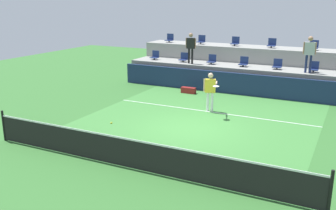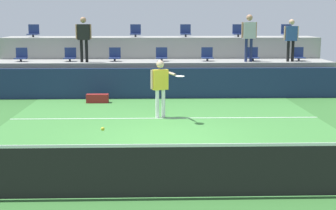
# 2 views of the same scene
# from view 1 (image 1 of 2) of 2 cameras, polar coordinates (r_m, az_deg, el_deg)

# --- Properties ---
(ground_plane) EXTENTS (40.00, 40.00, 0.00)m
(ground_plane) POSITION_cam_1_polar(r_m,az_deg,el_deg) (14.46, 3.18, -3.52)
(ground_plane) COLOR #336B2D
(court_inner_paint) EXTENTS (9.00, 10.00, 0.01)m
(court_inner_paint) POSITION_cam_1_polar(r_m,az_deg,el_deg) (15.33, 4.67, -2.40)
(court_inner_paint) COLOR #3D7F38
(court_inner_paint) RESTS_ON ground_plane
(court_service_line) EXTENTS (9.00, 0.06, 0.00)m
(court_service_line) POSITION_cam_1_polar(r_m,az_deg,el_deg) (16.58, 6.49, -1.04)
(court_service_line) COLOR white
(court_service_line) RESTS_ON ground_plane
(tennis_net) EXTENTS (10.48, 0.08, 1.07)m
(tennis_net) POSITION_cam_1_polar(r_m,az_deg,el_deg) (10.96, -5.21, -7.18)
(tennis_net) COLOR black
(tennis_net) RESTS_ON ground_plane
(sponsor_backboard) EXTENTS (13.00, 0.16, 1.10)m
(sponsor_backboard) POSITION_cam_1_polar(r_m,az_deg,el_deg) (19.77, 10.17, 3.16)
(sponsor_backboard) COLOR navy
(sponsor_backboard) RESTS_ON ground_plane
(seating_tier_lower) EXTENTS (13.00, 1.80, 1.25)m
(seating_tier_lower) POSITION_cam_1_polar(r_m,az_deg,el_deg) (20.98, 11.20, 4.03)
(seating_tier_lower) COLOR gray
(seating_tier_lower) RESTS_ON ground_plane
(seating_tier_upper) EXTENTS (13.00, 1.80, 2.10)m
(seating_tier_upper) POSITION_cam_1_polar(r_m,az_deg,el_deg) (22.62, 12.50, 5.88)
(seating_tier_upper) COLOR gray
(seating_tier_upper) RESTS_ON ground_plane
(stadium_chair_lower_far_left) EXTENTS (0.44, 0.40, 0.52)m
(stadium_chair_lower_far_left) POSITION_cam_1_polar(r_m,az_deg,el_deg) (22.76, -1.95, 7.36)
(stadium_chair_lower_far_left) COLOR #2D2D33
(stadium_chair_lower_far_left) RESTS_ON seating_tier_lower
(stadium_chair_lower_left) EXTENTS (0.44, 0.40, 0.52)m
(stadium_chair_lower_left) POSITION_cam_1_polar(r_m,az_deg,el_deg) (21.94, 2.35, 7.04)
(stadium_chair_lower_left) COLOR #2D2D33
(stadium_chair_lower_left) RESTS_ON seating_tier_lower
(stadium_chair_lower_mid_left) EXTENTS (0.44, 0.40, 0.52)m
(stadium_chair_lower_mid_left) POSITION_cam_1_polar(r_m,az_deg,el_deg) (21.31, 6.57, 6.70)
(stadium_chair_lower_mid_left) COLOR #2D2D33
(stadium_chair_lower_mid_left) RESTS_ON seating_tier_lower
(stadium_chair_lower_center) EXTENTS (0.44, 0.40, 0.52)m
(stadium_chair_lower_center) POSITION_cam_1_polar(r_m,az_deg,el_deg) (20.77, 11.25, 6.27)
(stadium_chair_lower_center) COLOR #2D2D33
(stadium_chair_lower_center) RESTS_ON seating_tier_lower
(stadium_chair_lower_mid_right) EXTENTS (0.44, 0.40, 0.52)m
(stadium_chair_lower_mid_right) POSITION_cam_1_polar(r_m,az_deg,el_deg) (20.38, 16.04, 5.79)
(stadium_chair_lower_mid_right) COLOR #2D2D33
(stadium_chair_lower_mid_right) RESTS_ON seating_tier_lower
(stadium_chair_lower_right) EXTENTS (0.44, 0.40, 0.52)m
(stadium_chair_lower_right) POSITION_cam_1_polar(r_m,az_deg,el_deg) (20.15, 20.98, 5.25)
(stadium_chair_lower_right) COLOR #2D2D33
(stadium_chair_lower_right) RESTS_ON seating_tier_lower
(stadium_chair_upper_far_left) EXTENTS (0.44, 0.40, 0.52)m
(stadium_chair_upper_far_left) POSITION_cam_1_polar(r_m,az_deg,el_deg) (24.21, 0.25, 9.89)
(stadium_chair_upper_far_left) COLOR #2D2D33
(stadium_chair_upper_far_left) RESTS_ON seating_tier_upper
(stadium_chair_upper_left) EXTENTS (0.44, 0.40, 0.52)m
(stadium_chair_upper_left) POSITION_cam_1_polar(r_m,az_deg,el_deg) (23.35, 5.00, 9.62)
(stadium_chair_upper_left) COLOR #2D2D33
(stadium_chair_upper_left) RESTS_ON seating_tier_upper
(stadium_chair_upper_mid_left) EXTENTS (0.44, 0.40, 0.52)m
(stadium_chair_upper_mid_left) POSITION_cam_1_polar(r_m,az_deg,el_deg) (22.66, 10.01, 9.26)
(stadium_chair_upper_mid_left) COLOR #2D2D33
(stadium_chair_upper_mid_left) RESTS_ON seating_tier_upper
(stadium_chair_upper_mid_right) EXTENTS (0.44, 0.40, 0.52)m
(stadium_chair_upper_mid_right) POSITION_cam_1_polar(r_m,az_deg,el_deg) (22.16, 15.26, 8.82)
(stadium_chair_upper_mid_right) COLOR #2D2D33
(stadium_chair_upper_mid_right) RESTS_ON seating_tier_upper
(stadium_chair_upper_right) EXTENTS (0.44, 0.40, 0.52)m
(stadium_chair_upper_right) POSITION_cam_1_polar(r_m,az_deg,el_deg) (21.83, 20.98, 8.24)
(stadium_chair_upper_right) COLOR #2D2D33
(stadium_chair_upper_right) RESTS_ON seating_tier_upper
(tennis_player) EXTENTS (1.00, 1.13, 1.69)m
(tennis_player) POSITION_cam_1_polar(r_m,az_deg,el_deg) (16.46, 6.36, 2.53)
(tennis_player) COLOR white
(tennis_player) RESTS_ON ground_plane
(spectator_in_grey) EXTENTS (0.59, 0.25, 1.68)m
(spectator_in_grey) POSITION_cam_1_polar(r_m,az_deg,el_deg) (21.25, 3.42, 8.91)
(spectator_in_grey) COLOR black
(spectator_in_grey) RESTS_ON seating_tier_lower
(spectator_leaning_on_rail) EXTENTS (0.61, 0.27, 1.77)m
(spectator_leaning_on_rail) POSITION_cam_1_polar(r_m,az_deg,el_deg) (19.67, 20.40, 7.62)
(spectator_leaning_on_rail) COLOR navy
(spectator_leaning_on_rail) RESTS_ON seating_tier_lower
(tennis_ball) EXTENTS (0.07, 0.07, 0.07)m
(tennis_ball) POSITION_cam_1_polar(r_m,az_deg,el_deg) (11.97, -8.47, -2.68)
(tennis_ball) COLOR #CCE033
(equipment_bag) EXTENTS (0.76, 0.28, 0.30)m
(equipment_bag) POSITION_cam_1_polar(r_m,az_deg,el_deg) (19.80, 3.08, 2.21)
(equipment_bag) COLOR maroon
(equipment_bag) RESTS_ON ground_plane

